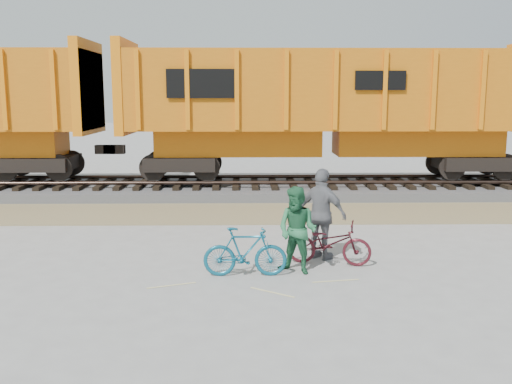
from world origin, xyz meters
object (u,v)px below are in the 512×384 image
at_px(hopper_car_center, 328,106).
at_px(person_woman, 322,214).
at_px(bicycle_teal, 245,252).
at_px(bicycle_maroon, 329,243).
at_px(person_man, 297,230).

bearing_deg(hopper_car_center, person_woman, -98.72).
relative_size(hopper_car_center, bicycle_teal, 8.87).
relative_size(bicycle_teal, bicycle_maroon, 0.93).
distance_m(bicycle_teal, person_man, 1.08).
bearing_deg(bicycle_teal, person_man, -78.77).
distance_m(bicycle_teal, bicycle_maroon, 1.85).
bearing_deg(person_man, bicycle_maroon, 69.25).
relative_size(bicycle_maroon, person_woman, 0.89).
bearing_deg(bicycle_teal, hopper_car_center, -17.12).
height_order(bicycle_maroon, person_woman, person_woman).
xyz_separation_m(bicycle_teal, person_woman, (1.59, 1.14, 0.48)).
relative_size(person_man, person_woman, 0.88).
xyz_separation_m(person_man, person_woman, (0.59, 0.94, 0.11)).
height_order(hopper_car_center, person_man, hopper_car_center).
relative_size(bicycle_maroon, person_man, 1.01).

